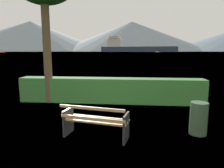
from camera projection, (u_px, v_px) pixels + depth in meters
ground_plane at (96, 137)px, 5.16m from camera, size 1400.00×1400.00×0.00m
water_surface at (131, 52)px, 305.70m from camera, size 620.00×620.00×0.00m
park_bench at (95, 122)px, 5.04m from camera, size 1.70×0.87×0.87m
hedge_row at (111, 90)px, 8.54m from camera, size 7.64×0.70×1.02m
trash_bin at (199, 118)px, 5.27m from camera, size 0.44×0.44×0.85m
cargo_ship_large at (133, 47)px, 319.28m from camera, size 118.64×46.68×24.72m
sailboat_mid at (2, 52)px, 186.46m from camera, size 5.93×2.30×1.57m
tender_far at (157, 52)px, 242.83m from camera, size 4.62×1.90×1.33m
distant_hills at (119, 37)px, 547.02m from camera, size 982.28×434.42×81.09m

